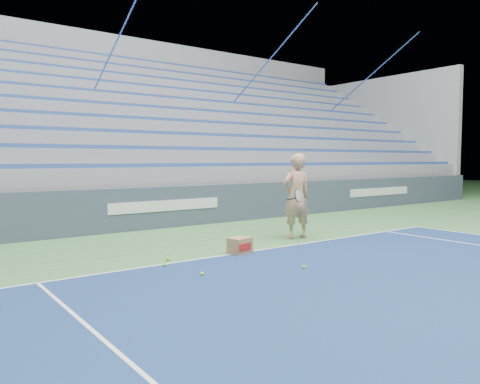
% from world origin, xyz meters
% --- Properties ---
extents(sponsor_barrier, '(30.00, 0.32, 1.10)m').
position_xyz_m(sponsor_barrier, '(0.00, 15.88, 0.55)').
color(sponsor_barrier, '#394558').
rests_on(sponsor_barrier, ground).
extents(bleachers, '(31.00, 9.15, 7.30)m').
position_xyz_m(bleachers, '(0.00, 21.60, 2.36)').
color(bleachers, gray).
rests_on(bleachers, ground).
extents(tennis_player, '(0.99, 0.91, 1.95)m').
position_xyz_m(tennis_player, '(1.64, 12.51, 0.97)').
color(tennis_player, tan).
rests_on(tennis_player, ground).
extents(ball_box, '(0.48, 0.40, 0.32)m').
position_xyz_m(ball_box, '(-0.44, 11.87, 0.16)').
color(ball_box, olive).
rests_on(ball_box, ground).
extents(tennis_ball_0, '(0.07, 0.07, 0.07)m').
position_xyz_m(tennis_ball_0, '(-0.34, 10.22, 0.03)').
color(tennis_ball_0, '#AECE2A').
rests_on(tennis_ball_0, ground).
extents(tennis_ball_1, '(0.07, 0.07, 0.07)m').
position_xyz_m(tennis_ball_1, '(-1.84, 12.15, 0.03)').
color(tennis_ball_1, '#AECE2A').
rests_on(tennis_ball_1, ground).
extents(tennis_ball_2, '(0.07, 0.07, 0.07)m').
position_xyz_m(tennis_ball_2, '(-1.94, 10.84, 0.03)').
color(tennis_ball_2, '#AECE2A').
rests_on(tennis_ball_2, ground).
extents(tennis_ball_3, '(0.07, 0.07, 0.07)m').
position_xyz_m(tennis_ball_3, '(0.52, 11.90, 0.03)').
color(tennis_ball_3, '#AECE2A').
rests_on(tennis_ball_3, ground).
extents(tennis_ball_4, '(0.07, 0.07, 0.07)m').
position_xyz_m(tennis_ball_4, '(-2.11, 11.74, 0.03)').
color(tennis_ball_4, '#AECE2A').
rests_on(tennis_ball_4, ground).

